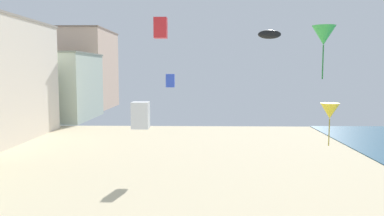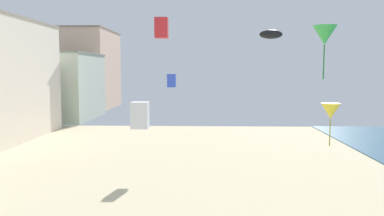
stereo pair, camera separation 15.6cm
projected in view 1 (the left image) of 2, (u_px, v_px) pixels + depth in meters
The scene contains 8 objects.
boardwalk_hotel_far at pixel (52, 86), 73.43m from camera, with size 15.20×17.59×12.50m.
boardwalk_hotel_distant at pixel (85, 69), 93.82m from camera, with size 12.23×20.45×18.85m.
kite_black_parafoil at pixel (269, 34), 42.37m from camera, with size 2.53×0.70×0.98m.
kite_blue_box at pixel (170, 81), 41.06m from camera, with size 0.89×0.89×1.40m.
kite_white_box at pixel (141, 115), 18.16m from camera, with size 0.79×0.79×1.24m.
kite_yellow_delta at pixel (330, 111), 27.21m from camera, with size 1.34×1.34×3.04m.
kite_green_delta at pixel (324, 35), 28.18m from camera, with size 1.71×1.71×3.89m.
kite_red_box at pixel (161, 28), 31.31m from camera, with size 1.04×1.04×1.64m.
Camera 1 is at (3.45, -3.81, 9.29)m, focal length 36.26 mm.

